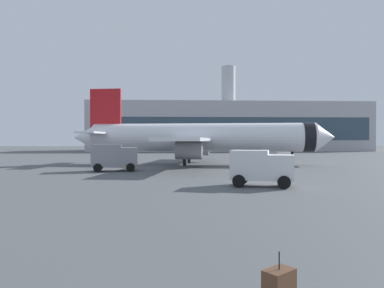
# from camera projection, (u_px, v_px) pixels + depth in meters

# --- Properties ---
(airplane_at_gate) EXTENTS (35.67, 32.35, 10.50)m
(airplane_at_gate) POSITION_uv_depth(u_px,v_px,m) (200.00, 138.00, 48.94)
(airplane_at_gate) COLOR white
(airplane_at_gate) RESTS_ON ground
(service_truck) EXTENTS (5.04, 3.05, 2.90)m
(service_truck) POSITION_uv_depth(u_px,v_px,m) (114.00, 156.00, 38.77)
(service_truck) COLOR gray
(service_truck) RESTS_ON ground
(fuel_truck) EXTENTS (6.29, 5.41, 3.20)m
(fuel_truck) POSITION_uv_depth(u_px,v_px,m) (271.00, 151.00, 49.41)
(fuel_truck) COLOR white
(fuel_truck) RESTS_ON ground
(cargo_van) EXTENTS (4.80, 3.41, 2.60)m
(cargo_van) POSITION_uv_depth(u_px,v_px,m) (261.00, 166.00, 25.87)
(cargo_van) COLOR white
(cargo_van) RESTS_ON ground
(safety_cone_near) EXTENTS (0.44, 0.44, 0.67)m
(safety_cone_near) POSITION_uv_depth(u_px,v_px,m) (104.00, 163.00, 46.33)
(safety_cone_near) COLOR #F2590C
(safety_cone_near) RESTS_ON ground
(safety_cone_mid) EXTENTS (0.44, 0.44, 0.69)m
(safety_cone_mid) POSITION_uv_depth(u_px,v_px,m) (284.00, 163.00, 47.44)
(safety_cone_mid) COLOR #F2590C
(safety_cone_mid) RESTS_ON ground
(safety_cone_far) EXTENTS (0.44, 0.44, 0.73)m
(safety_cone_far) POSITION_uv_depth(u_px,v_px,m) (127.00, 165.00, 43.20)
(safety_cone_far) COLOR #F2590C
(safety_cone_far) RESTS_ON ground
(safety_cone_outer) EXTENTS (0.44, 0.44, 0.73)m
(safety_cone_outer) POSITION_uv_depth(u_px,v_px,m) (261.00, 161.00, 50.97)
(safety_cone_outer) COLOR #F2590C
(safety_cone_outer) RESTS_ON ground
(rolling_suitcase) EXTENTS (0.75, 0.71, 1.10)m
(rolling_suitcase) POSITION_uv_depth(u_px,v_px,m) (279.00, 287.00, 7.21)
(rolling_suitcase) COLOR brown
(rolling_suitcase) RESTS_ON ground
(terminal_building) EXTENTS (84.53, 22.34, 26.75)m
(terminal_building) POSITION_uv_depth(u_px,v_px,m) (228.00, 127.00, 114.82)
(terminal_building) COLOR #B2B2B7
(terminal_building) RESTS_ON ground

